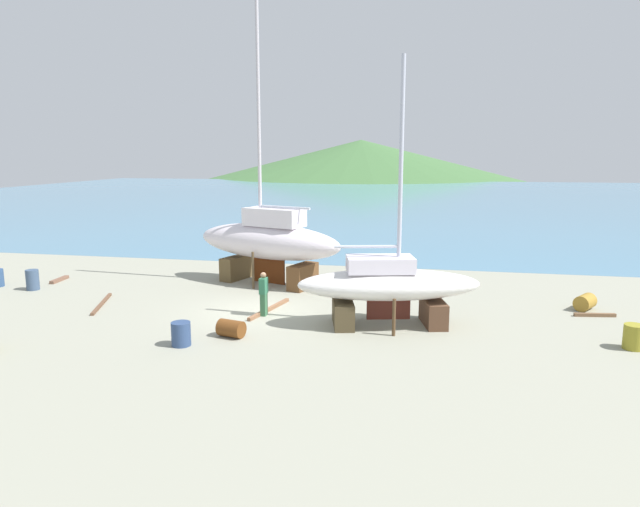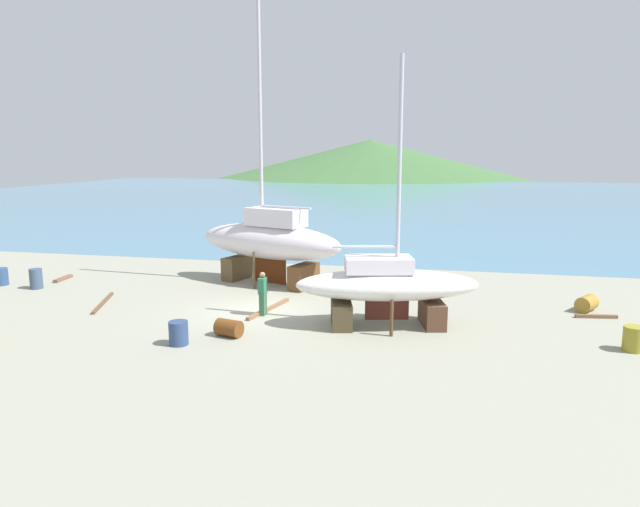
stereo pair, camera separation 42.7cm
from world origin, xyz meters
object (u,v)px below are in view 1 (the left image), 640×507
Objects in this scene: sailboat_small_center at (388,285)px; barrel_ochre at (634,337)px; barrel_tipped_center at (585,302)px; barrel_tar_black at (181,334)px; barrel_tipped_left at (231,328)px; sailboat_large_starboard at (268,241)px; worker at (264,293)px; barrel_rust_far at (33,280)px.

sailboat_small_center is 8.00m from barrel_ochre.
barrel_ochre is 4.56m from barrel_tipped_center.
barrel_tar_black is at bearing -164.50° from sailboat_small_center.
barrel_tipped_left is 0.96× the size of barrel_tipped_center.
sailboat_large_starboard is at bearing 155.03° from barrel_ochre.
barrel_tipped_center is (12.26, 3.22, -0.56)m from worker.
barrel_ochre is at bearing -4.64° from worker.
sailboat_small_center reaches higher than barrel_rust_far.
worker is 2.76m from barrel_tipped_left.
barrel_ochre is 0.86× the size of barrel_rust_far.
worker is 1.87× the size of barrel_tipped_center.
sailboat_small_center is 5.56× the size of worker.
barrel_ochre is at bearing -20.52° from sailboat_small_center.
sailboat_large_starboard is 13.83m from barrel_tipped_center.
barrel_ochre reaches higher than barrel_tar_black.
sailboat_large_starboard reaches higher than barrel_ochre.
barrel_rust_far is at bearing 172.02° from worker.
sailboat_large_starboard reaches higher than sailboat_small_center.
worker is (1.32, -5.16, -1.19)m from sailboat_large_starboard.
sailboat_large_starboard is 15.12× the size of barrel_tipped_left.
barrel_tar_black is at bearing -170.05° from barrel_ochre.
barrel_tipped_left is at bearing 115.91° from sailboat_large_starboard.
worker reaches higher than barrel_tipped_left.
sailboat_large_starboard reaches higher than barrel_tipped_center.
barrel_tar_black is at bearing -111.68° from worker.
barrel_tipped_center is 0.97× the size of barrel_rust_far.
barrel_tipped_center is 1.16× the size of barrel_tar_black.
barrel_tipped_left is 12.05m from barrel_rust_far.
sailboat_small_center reaches higher than barrel_ochre.
barrel_tipped_left is at bearing -168.43° from sailboat_small_center.
barrel_tipped_left is at bearing -22.27° from barrel_rust_far.
barrel_tipped_center is at bearing 3.21° from barrel_rust_far.
barrel_tar_black reaches higher than barrel_tipped_center.
barrel_tar_black is 11.41m from barrel_rust_far.
barrel_tipped_left is 1.72m from barrel_tar_black.
sailboat_small_center reaches higher than barrel_tar_black.
barrel_rust_far is (-9.87, 5.71, 0.07)m from barrel_tar_black.
sailboat_small_center is 16.42m from barrel_rust_far.
sailboat_large_starboard is 7.76× the size of worker.
barrel_tar_black is at bearing -30.04° from barrel_rust_far.
sailboat_large_starboard is 5.46m from worker.
worker reaches higher than barrel_tar_black.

